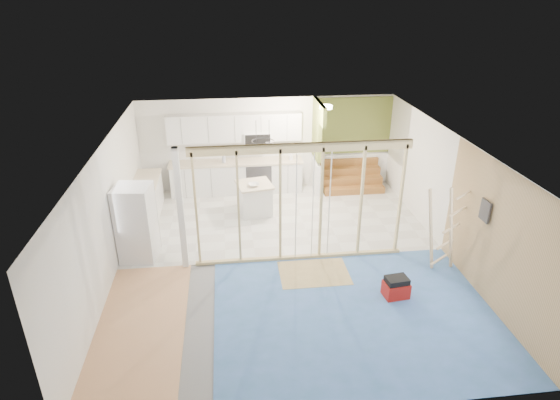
{
  "coord_description": "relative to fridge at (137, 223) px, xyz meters",
  "views": [
    {
      "loc": [
        -1.13,
        -8.46,
        5.35
      ],
      "look_at": [
        -0.05,
        0.6,
        1.13
      ],
      "focal_mm": 30.0,
      "sensor_mm": 36.0,
      "label": 1
    }
  ],
  "objects": [
    {
      "name": "toolbox",
      "position": [
        4.95,
        -1.98,
        -0.63
      ],
      "size": [
        0.48,
        0.39,
        0.43
      ],
      "rotation": [
        0.0,
        0.0,
        0.12
      ],
      "color": "#9F150E",
      "rests_on": "room"
    },
    {
      "name": "green_partition",
      "position": [
        5.12,
        3.21,
        0.11
      ],
      "size": [
        2.25,
        1.51,
        2.6
      ],
      "color": "olive",
      "rests_on": "room"
    },
    {
      "name": "sheathing_panel",
      "position": [
        6.55,
        -2.45,
        0.47
      ],
      "size": [
        0.02,
        4.0,
        2.6
      ],
      "primitive_type": "cube",
      "color": "tan",
      "rests_on": "room"
    },
    {
      "name": "pot_rack",
      "position": [
        2.77,
        1.44,
        1.16
      ],
      "size": [
        0.52,
        0.52,
        0.72
      ],
      "color": "black",
      "rests_on": "room"
    },
    {
      "name": "floor_overlays",
      "position": [
        3.15,
        -0.39,
        -0.82
      ],
      "size": [
        7.0,
        8.0,
        0.03
      ],
      "color": "silver",
      "rests_on": "room"
    },
    {
      "name": "room",
      "position": [
        3.07,
        -0.45,
        0.47
      ],
      "size": [
        7.01,
        8.01,
        2.61
      ],
      "color": "slate",
      "rests_on": "ground"
    },
    {
      "name": "ceiling_light",
      "position": [
        4.47,
        2.55,
        1.71
      ],
      "size": [
        0.32,
        0.32,
        0.08
      ],
      "primitive_type": "cylinder",
      "color": "#FFEABF",
      "rests_on": "room"
    },
    {
      "name": "soap_bottle_a",
      "position": [
        1.85,
        3.18,
        0.24
      ],
      "size": [
        0.13,
        0.13,
        0.29
      ],
      "primitive_type": "imported",
      "rotation": [
        0.0,
        0.0,
        -0.14
      ],
      "color": "#A8AABB",
      "rests_on": "base_cabinets"
    },
    {
      "name": "base_cabinets",
      "position": [
        1.47,
        2.91,
        -0.37
      ],
      "size": [
        4.45,
        2.24,
        0.93
      ],
      "color": "silver",
      "rests_on": "room"
    },
    {
      "name": "soap_bottle_b",
      "position": [
        3.68,
        3.2,
        0.2
      ],
      "size": [
        0.12,
        0.12,
        0.21
      ],
      "primitive_type": "imported",
      "rotation": [
        0.0,
        0.0,
        0.23
      ],
      "color": "silver",
      "rests_on": "base_cabinets"
    },
    {
      "name": "ladder",
      "position": [
        6.11,
        -1.23,
        0.13
      ],
      "size": [
        0.99,
        0.22,
        1.88
      ],
      "rotation": [
        0.0,
        0.0,
        0.43
      ],
      "color": "#D2B280",
      "rests_on": "room"
    },
    {
      "name": "island",
      "position": [
        2.58,
        1.86,
        -0.42
      ],
      "size": [
        0.98,
        0.98,
        0.82
      ],
      "rotation": [
        0.0,
        0.0,
        0.19
      ],
      "color": "silver",
      "rests_on": "room"
    },
    {
      "name": "stud_frame",
      "position": [
        2.86,
        -0.45,
        0.74
      ],
      "size": [
        4.66,
        0.14,
        2.6
      ],
      "color": "#C8B87A",
      "rests_on": "room"
    },
    {
      "name": "electrical_panel",
      "position": [
        6.5,
        -1.85,
        0.82
      ],
      "size": [
        0.04,
        0.3,
        0.4
      ],
      "primitive_type": "cube",
      "color": "#39393E",
      "rests_on": "room"
    },
    {
      "name": "upper_cabinets",
      "position": [
        2.23,
        3.37,
        0.99
      ],
      "size": [
        3.6,
        0.41,
        0.85
      ],
      "color": "silver",
      "rests_on": "room"
    },
    {
      "name": "bowl",
      "position": [
        2.56,
        1.72,
        0.02
      ],
      "size": [
        0.3,
        0.3,
        0.06
      ],
      "primitive_type": "imported",
      "rotation": [
        0.0,
        0.0,
        0.15
      ],
      "color": "silver",
      "rests_on": "island"
    },
    {
      "name": "fridge",
      "position": [
        0.0,
        0.0,
        0.0
      ],
      "size": [
        0.8,
        0.78,
        1.66
      ],
      "rotation": [
        0.0,
        0.0,
        -0.12
      ],
      "color": "silver",
      "rests_on": "room"
    }
  ]
}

